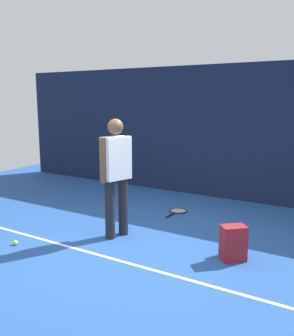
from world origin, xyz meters
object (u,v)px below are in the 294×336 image
(backpack, at_px, (233,243))
(tennis_player, at_px, (116,171))
(tennis_ball_near_player, at_px, (238,237))
(tennis_ball_by_fence, at_px, (15,243))
(tennis_racket, at_px, (177,211))

(backpack, bearing_deg, tennis_player, -38.88)
(tennis_player, height_order, backpack, tennis_player)
(tennis_player, height_order, tennis_ball_near_player, tennis_player)
(backpack, xyz_separation_m, tennis_ball_by_fence, (-2.68, -1.11, -0.18))
(tennis_ball_by_fence, bearing_deg, tennis_ball_near_player, 35.28)
(tennis_ball_by_fence, bearing_deg, tennis_racket, 64.50)
(tennis_player, xyz_separation_m, tennis_ball_by_fence, (-0.98, -1.00, -0.93))
(tennis_racket, relative_size, tennis_ball_near_player, 9.31)
(tennis_player, relative_size, tennis_ball_by_fence, 25.76)
(tennis_racket, distance_m, tennis_ball_near_player, 1.52)
(backpack, xyz_separation_m, tennis_ball_near_player, (-0.14, 0.68, -0.18))
(backpack, distance_m, tennis_ball_by_fence, 2.90)
(tennis_ball_near_player, bearing_deg, tennis_ball_by_fence, -144.72)
(backpack, relative_size, tennis_ball_by_fence, 6.67)
(tennis_player, relative_size, backpack, 3.86)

